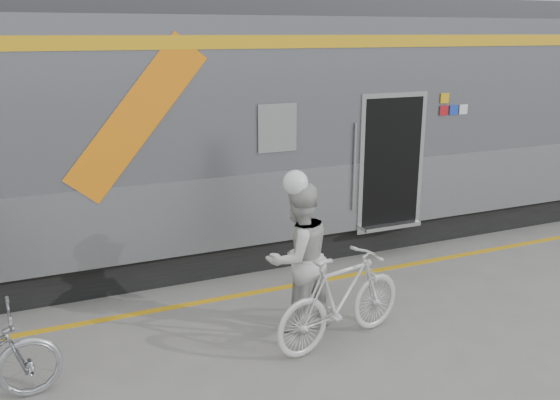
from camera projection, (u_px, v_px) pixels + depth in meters
ground at (313, 371)px, 6.49m from camera, size 90.00×90.00×0.00m
train at (231, 127)px, 9.83m from camera, size 24.00×3.17×4.10m
safety_strip at (245, 294)px, 8.38m from camera, size 24.00×0.12×0.01m
woman at (298, 257)px, 7.22m from camera, size 1.04×0.89×1.86m
bicycle_right at (341, 299)px, 6.95m from camera, size 1.95×0.94×1.13m
helmet_woman at (299, 171)px, 6.92m from camera, size 0.30×0.30×0.30m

